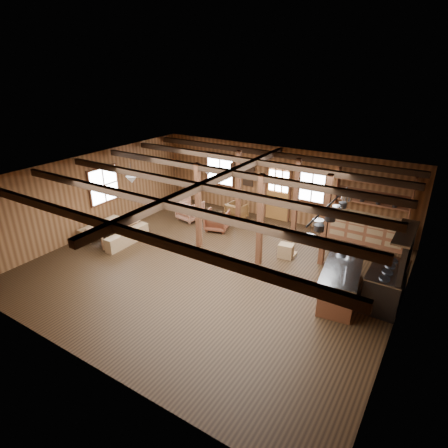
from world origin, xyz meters
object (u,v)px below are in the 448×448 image
at_px(commercial_range, 389,281).
at_px(armchair_a, 217,220).
at_px(kitchen_island, 342,279).
at_px(armchair_b, 237,211).
at_px(armchair_c, 190,210).
at_px(dining_table, 115,232).

height_order(commercial_range, armchair_a, commercial_range).
bearing_deg(commercial_range, kitchen_island, -167.73).
xyz_separation_m(kitchen_island, commercial_range, (1.07, 0.23, 0.17)).
height_order(kitchen_island, commercial_range, commercial_range).
bearing_deg(armchair_b, commercial_range, 161.79).
height_order(armchair_a, armchair_b, armchair_a).
relative_size(commercial_range, armchair_c, 2.42).
bearing_deg(armchair_a, commercial_range, 149.47).
bearing_deg(dining_table, armchair_b, -27.87).
xyz_separation_m(commercial_range, armchair_a, (-6.06, 1.51, -0.29)).
xyz_separation_m(kitchen_island, armchair_b, (-4.90, 2.98, -0.16)).
bearing_deg(armchair_c, commercial_range, 176.76).
distance_m(armchair_a, armchair_c, 1.42).
bearing_deg(armchair_a, kitchen_island, 144.19).
bearing_deg(dining_table, armchair_c, -15.06).
bearing_deg(armchair_c, armchair_a, -179.70).
xyz_separation_m(dining_table, armchair_c, (1.09, 2.82, 0.10)).
bearing_deg(kitchen_island, armchair_a, 152.58).
bearing_deg(armchair_c, kitchen_island, 172.71).
xyz_separation_m(kitchen_island, dining_table, (-7.47, -0.84, -0.20)).
distance_m(armchair_a, armchair_b, 1.24).
bearing_deg(commercial_range, dining_table, -172.86).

